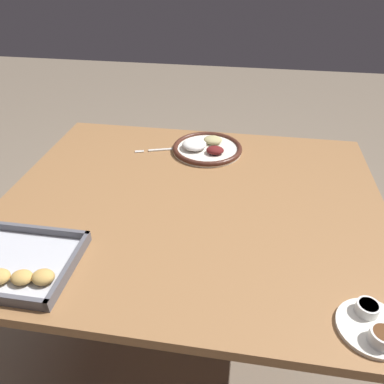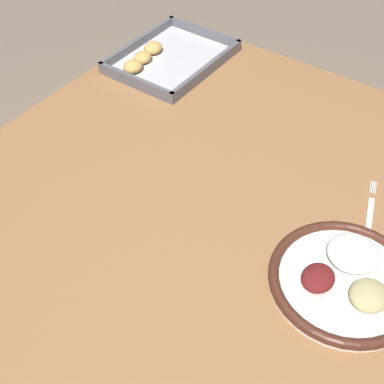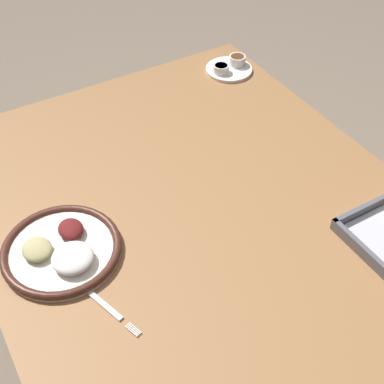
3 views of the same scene
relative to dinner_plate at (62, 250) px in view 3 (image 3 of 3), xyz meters
The scene contains 5 objects.
ground_plane 0.79m from the dinner_plate, 88.97° to the left, with size 8.00×8.00×0.00m, color #7A6B59.
dining_table 0.35m from the dinner_plate, 88.97° to the left, with size 1.22×1.03×0.70m.
dinner_plate is the anchor object (origin of this frame).
fork 0.17m from the dinner_plate, ahead, with size 0.19×0.07×0.00m.
saucer_plate 0.88m from the dinner_plate, 121.19° to the left, with size 0.15×0.15×0.04m.
Camera 3 is at (0.80, -0.48, 1.65)m, focal length 50.00 mm.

